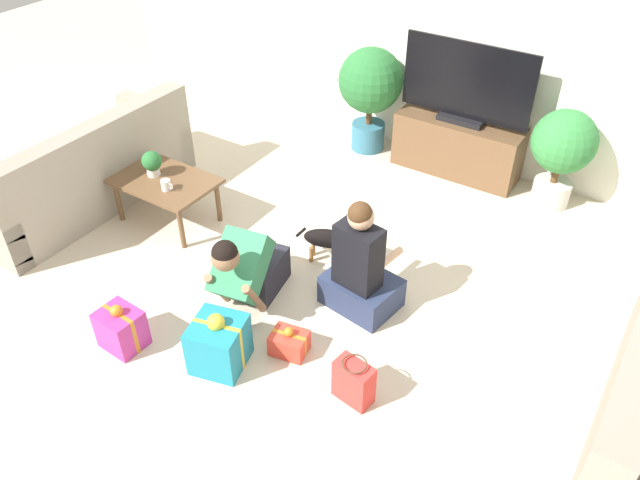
% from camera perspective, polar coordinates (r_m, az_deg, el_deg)
% --- Properties ---
extents(ground_plane, '(16.00, 16.00, 0.00)m').
position_cam_1_polar(ground_plane, '(4.71, -1.10, -5.65)').
color(ground_plane, beige).
extents(wall_back, '(8.40, 0.06, 2.60)m').
position_cam_1_polar(wall_back, '(6.11, 13.34, 18.21)').
color(wall_back, white).
rests_on(wall_back, ground_plane).
extents(sofa_left, '(0.83, 2.06, 0.85)m').
position_cam_1_polar(sofa_left, '(5.98, -20.84, 5.72)').
color(sofa_left, gray).
rests_on(sofa_left, ground_plane).
extents(coffee_table, '(0.85, 0.58, 0.42)m').
position_cam_1_polar(coffee_table, '(5.49, -13.96, 4.94)').
color(coffee_table, brown).
rests_on(coffee_table, ground_plane).
extents(tv_console, '(1.21, 0.40, 0.54)m').
position_cam_1_polar(tv_console, '(6.23, 12.44, 8.32)').
color(tv_console, brown).
rests_on(tv_console, ground_plane).
extents(tv, '(1.23, 0.20, 0.75)m').
position_cam_1_polar(tv, '(5.97, 13.22, 13.44)').
color(tv, black).
rests_on(tv, tv_console).
extents(potted_plant_back_left, '(0.64, 0.64, 1.07)m').
position_cam_1_polar(potted_plant_back_left, '(6.36, 4.63, 13.79)').
color(potted_plant_back_left, '#336B84').
rests_on(potted_plant_back_left, ground_plane).
extents(potted_plant_back_right, '(0.56, 0.56, 0.91)m').
position_cam_1_polar(potted_plant_back_right, '(5.85, 21.29, 7.81)').
color(potted_plant_back_right, beige).
rests_on(potted_plant_back_right, ground_plane).
extents(person_kneeling, '(0.45, 0.80, 0.77)m').
position_cam_1_polar(person_kneeling, '(4.50, -6.62, -2.61)').
color(person_kneeling, '#23232D').
rests_on(person_kneeling, ground_plane).
extents(person_sitting, '(0.57, 0.53, 0.93)m').
position_cam_1_polar(person_sitting, '(4.47, 3.72, -2.82)').
color(person_sitting, '#283351').
rests_on(person_sitting, ground_plane).
extents(dog, '(0.53, 0.28, 0.32)m').
position_cam_1_polar(dog, '(4.94, 1.20, 0.07)').
color(dog, black).
rests_on(dog, ground_plane).
extents(gift_box_a, '(0.30, 0.26, 0.36)m').
position_cam_1_polar(gift_box_a, '(4.50, -17.71, -7.72)').
color(gift_box_a, '#CC3389').
rests_on(gift_box_a, ground_plane).
extents(gift_box_b, '(0.41, 0.41, 0.44)m').
position_cam_1_polar(gift_box_b, '(4.21, -9.24, -9.31)').
color(gift_box_b, teal).
rests_on(gift_box_b, ground_plane).
extents(gift_box_c, '(0.27, 0.23, 0.22)m').
position_cam_1_polar(gift_box_c, '(4.30, -2.84, -9.34)').
color(gift_box_c, red).
rests_on(gift_box_c, ground_plane).
extents(gift_bag_a, '(0.27, 0.18, 0.32)m').
position_cam_1_polar(gift_bag_a, '(3.98, 3.10, -12.80)').
color(gift_bag_a, red).
rests_on(gift_bag_a, ground_plane).
extents(mug, '(0.12, 0.08, 0.09)m').
position_cam_1_polar(mug, '(5.29, -13.88, 4.91)').
color(mug, silver).
rests_on(mug, coffee_table).
extents(tabletop_plant, '(0.17, 0.17, 0.22)m').
position_cam_1_polar(tabletop_plant, '(5.49, -15.12, 6.86)').
color(tabletop_plant, beige).
rests_on(tabletop_plant, coffee_table).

